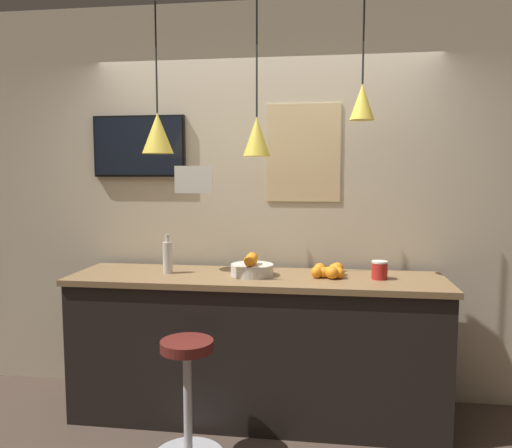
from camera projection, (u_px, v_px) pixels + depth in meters
back_wall at (264, 203)px, 3.72m from camera, size 8.00×0.06×2.90m
service_counter at (256, 346)px, 3.40m from camera, size 2.51×0.63×0.98m
bar_stool at (187, 389)px, 2.89m from camera, size 0.42×0.42×0.71m
fruit_bowl at (252, 268)px, 3.35m from camera, size 0.29×0.29×0.16m
orange_pile at (330, 271)px, 3.31m from camera, size 0.22×0.24×0.09m
juice_bottle at (168, 257)px, 3.43m from camera, size 0.07×0.07×0.27m
spread_jar at (380, 270)px, 3.24m from camera, size 0.10×0.10×0.12m
pendant_lamp_left at (158, 133)px, 3.38m from camera, size 0.21×0.21×1.00m
pendant_lamp_middle at (257, 136)px, 3.29m from camera, size 0.18×0.18×1.02m
pendant_lamp_right at (362, 101)px, 3.17m from camera, size 0.16×0.16×0.80m
mounted_tv at (139, 146)px, 3.75m from camera, size 0.71×0.04×0.46m
hanging_menu_board at (193, 180)px, 3.10m from camera, size 0.24×0.01×0.17m
wall_poster at (303, 153)px, 3.61m from camera, size 0.53×0.01×0.70m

